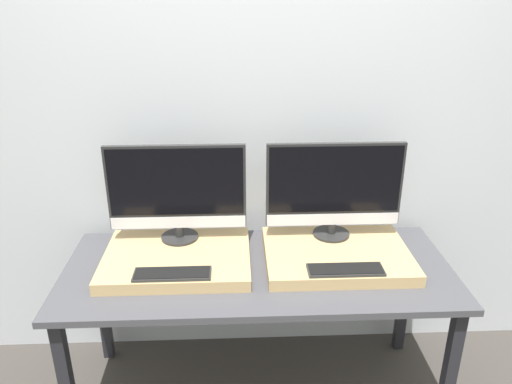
% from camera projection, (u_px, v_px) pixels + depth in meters
% --- Properties ---
extents(wall_back, '(8.00, 0.04, 2.60)m').
position_uv_depth(wall_back, '(254.00, 118.00, 2.42)').
color(wall_back, silver).
rests_on(wall_back, ground_plane).
extents(workbench, '(1.74, 0.72, 0.73)m').
position_uv_depth(workbench, '(258.00, 281.00, 2.27)').
color(workbench, '#47474C').
rests_on(workbench, ground_plane).
extents(wooden_riser_left, '(0.65, 0.49, 0.05)m').
position_uv_depth(wooden_riser_left, '(177.00, 259.00, 2.25)').
color(wooden_riser_left, tan).
rests_on(wooden_riser_left, workbench).
extents(monitor_left, '(0.63, 0.18, 0.46)m').
position_uv_depth(monitor_left, '(177.00, 190.00, 2.28)').
color(monitor_left, '#282828').
rests_on(monitor_left, wooden_riser_left).
extents(keyboard_left, '(0.32, 0.10, 0.01)m').
position_uv_depth(keyboard_left, '(172.00, 274.00, 2.07)').
color(keyboard_left, '#2D2D2D').
rests_on(keyboard_left, wooden_riser_left).
extents(wooden_riser_right, '(0.65, 0.49, 0.05)m').
position_uv_depth(wooden_riser_right, '(337.00, 255.00, 2.28)').
color(wooden_riser_right, tan).
rests_on(wooden_riser_right, workbench).
extents(monitor_right, '(0.63, 0.18, 0.46)m').
position_uv_depth(monitor_right, '(334.00, 188.00, 2.31)').
color(monitor_right, '#282828').
rests_on(monitor_right, wooden_riser_right).
extents(keyboard_right, '(0.32, 0.10, 0.01)m').
position_uv_depth(keyboard_right, '(346.00, 270.00, 2.10)').
color(keyboard_right, '#2D2D2D').
rests_on(keyboard_right, wooden_riser_right).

